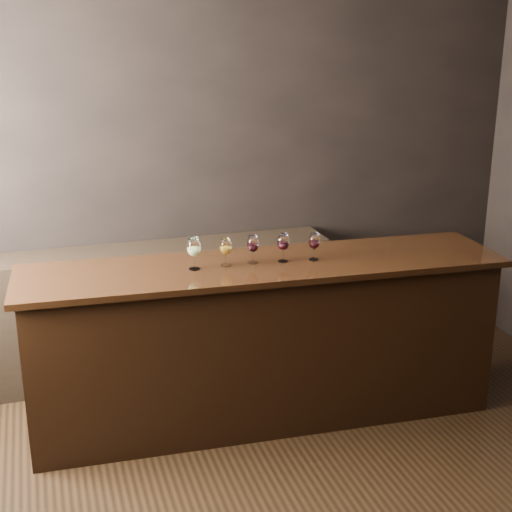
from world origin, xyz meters
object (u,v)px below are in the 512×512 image
object	(u,v)px
bar_counter	(264,344)
glass_red_a	(253,244)
back_bar_shelf	(149,311)
glass_white	(194,248)
glass_red_b	(283,243)
glass_red_c	(314,242)
glass_amber	(226,247)

from	to	relation	value
bar_counter	glass_red_a	bearing A→B (deg)	165.78
back_bar_shelf	glass_white	size ratio (longest dim) A/B	13.48
bar_counter	glass_white	xyz separation A→B (m)	(-0.44, 0.01, 0.68)
glass_red_b	glass_red_c	distance (m)	0.20
glass_white	glass_red_a	size ratio (longest dim) A/B	1.11
back_bar_shelf	glass_white	distance (m)	1.12
glass_amber	glass_red_c	bearing A→B (deg)	-5.59
glass_amber	glass_red_b	xyz separation A→B (m)	(0.36, -0.03, 0.00)
bar_counter	glass_red_a	xyz separation A→B (m)	(-0.07, 0.02, 0.67)
glass_white	glass_red_b	distance (m)	0.56
glass_amber	bar_counter	bearing A→B (deg)	-5.67
glass_amber	glass_red_b	distance (m)	0.36
glass_red_b	glass_red_a	bearing A→B (deg)	172.00
back_bar_shelf	glass_red_b	distance (m)	1.33
glass_red_a	bar_counter	bearing A→B (deg)	-17.45
glass_amber	glass_red_a	xyz separation A→B (m)	(0.17, -0.00, 0.00)
glass_white	glass_red_a	xyz separation A→B (m)	(0.37, 0.01, -0.01)
bar_counter	glass_white	world-z (taller)	glass_white
glass_red_a	glass_red_b	size ratio (longest dim) A/B	0.99
back_bar_shelf	glass_red_a	size ratio (longest dim) A/B	14.98
back_bar_shelf	glass_amber	bearing A→B (deg)	-66.49
glass_amber	glass_red_a	bearing A→B (deg)	-0.79
bar_counter	glass_red_c	bearing A→B (deg)	-2.31
back_bar_shelf	glass_red_c	xyz separation A→B (m)	(0.92, -0.89, 0.70)
glass_white	bar_counter	bearing A→B (deg)	-1.76
bar_counter	glass_amber	world-z (taller)	glass_amber
glass_amber	glass_red_c	xyz separation A→B (m)	(0.56, -0.05, 0.00)
glass_white	glass_red_b	world-z (taller)	glass_white
back_bar_shelf	bar_counter	bearing A→B (deg)	-54.93
glass_red_a	glass_red_b	world-z (taller)	glass_red_b
glass_red_b	glass_red_c	world-z (taller)	glass_red_b
bar_counter	back_bar_shelf	world-z (taller)	bar_counter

